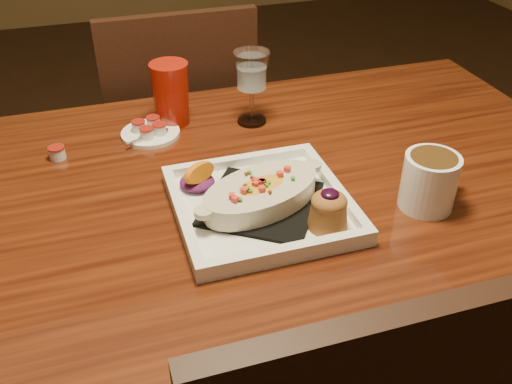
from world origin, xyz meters
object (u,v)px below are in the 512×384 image
object	(u,v)px
goblet	(252,75)
plate	(266,199)
table	(236,232)
chair_far	(179,144)
coffee_mug	(431,179)
red_tumbler	(171,94)
saucer	(150,132)

from	to	relation	value
goblet	plate	bearing A→B (deg)	-103.08
table	goblet	world-z (taller)	goblet
table	chair_far	distance (m)	0.65
plate	coffee_mug	bearing A→B (deg)	-12.93
table	chair_far	xyz separation A→B (m)	(-0.00, 0.63, -0.15)
goblet	red_tumbler	world-z (taller)	goblet
table	red_tumbler	distance (m)	0.35
saucer	red_tumbler	world-z (taller)	red_tumbler
goblet	red_tumbler	distance (m)	0.18
coffee_mug	goblet	world-z (taller)	goblet
plate	red_tumbler	world-z (taller)	red_tumbler
chair_far	goblet	size ratio (longest dim) A/B	5.68
table	saucer	world-z (taller)	saucer
saucer	chair_far	bearing A→B (deg)	72.37
chair_far	plate	distance (m)	0.76
plate	coffee_mug	distance (m)	0.29
coffee_mug	goblet	distance (m)	0.45
table	plate	xyz separation A→B (m)	(0.03, -0.08, 0.12)
table	saucer	bearing A→B (deg)	114.66
saucer	table	bearing A→B (deg)	-65.34
table	coffee_mug	world-z (taller)	coffee_mug
table	goblet	size ratio (longest dim) A/B	9.16
chair_far	plate	world-z (taller)	chair_far
chair_far	goblet	distance (m)	0.53
table	coffee_mug	xyz separation A→B (m)	(0.31, -0.14, 0.15)
plate	saucer	bearing A→B (deg)	114.31
plate	coffee_mug	size ratio (longest dim) A/B	2.27
chair_far	coffee_mug	size ratio (longest dim) A/B	7.05
plate	red_tumbler	xyz separation A→B (m)	(-0.09, 0.38, 0.04)
coffee_mug	table	bearing A→B (deg)	133.02
chair_far	saucer	size ratio (longest dim) A/B	7.37
chair_far	goblet	xyz separation A→B (m)	(0.11, -0.38, 0.36)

